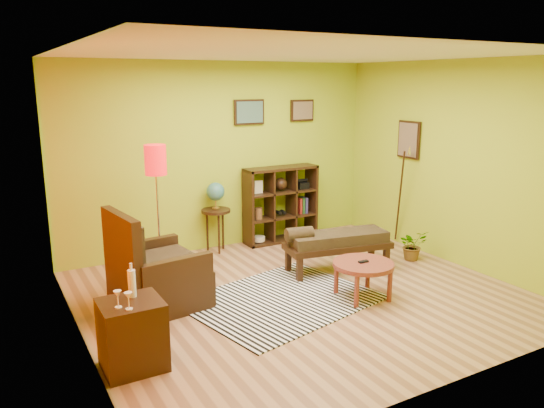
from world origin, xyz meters
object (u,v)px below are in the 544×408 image
bench (335,241)px  cube_shelf (281,204)px  armchair (154,277)px  potted_plant (412,248)px  globe_table (216,200)px  coffee_table (363,267)px  floor_lamp (156,173)px  side_cabinet (132,334)px

bench → cube_shelf: bearing=86.9°
armchair → potted_plant: 3.72m
globe_table → coffee_table: bearing=-72.2°
cube_shelf → bench: cube_shelf is taller
floor_lamp → cube_shelf: floor_lamp is taller
floor_lamp → cube_shelf: size_ratio=1.48×
potted_plant → floor_lamp: bearing=167.1°
side_cabinet → globe_table: (1.99, 2.72, 0.48)m
coffee_table → side_cabinet: 2.80m
globe_table → floor_lamp: bearing=-140.9°
potted_plant → bench: bearing=172.8°
bench → side_cabinet: bearing=-159.5°
cube_shelf → bench: 1.58m
globe_table → bench: bearing=-56.7°
bench → globe_table: bearing=123.3°
bench → potted_plant: 1.29m
armchair → cube_shelf: (2.54, 1.48, 0.25)m
floor_lamp → globe_table: 1.63m
armchair → globe_table: armchair is taller
bench → coffee_table: bearing=-105.2°
coffee_table → armchair: (-2.21, 0.98, -0.03)m
armchair → side_cabinet: size_ratio=1.20×
coffee_table → cube_shelf: 2.50m
coffee_table → side_cabinet: bearing=-175.1°
globe_table → potted_plant: size_ratio=2.40×
coffee_table → bench: bearing=74.8°
floor_lamp → potted_plant: (3.46, -0.80, -1.27)m
potted_plant → globe_table: bearing=142.8°
coffee_table → cube_shelf: bearing=82.4°
globe_table → cube_shelf: size_ratio=0.88×
armchair → potted_plant: (3.71, -0.25, -0.17)m
armchair → bench: size_ratio=0.76×
cube_shelf → potted_plant: (1.17, -1.73, -0.43)m
armchair → potted_plant: size_ratio=2.61×
side_cabinet → potted_plant: bearing=12.8°
floor_lamp → bench: bearing=-16.1°
side_cabinet → armchair: bearing=64.7°
globe_table → potted_plant: (2.29, -1.74, -0.63)m
potted_plant → coffee_table: bearing=-153.8°
side_cabinet → cube_shelf: cube_shelf is taller
coffee_table → potted_plant: 1.68m
floor_lamp → globe_table: size_ratio=1.69×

